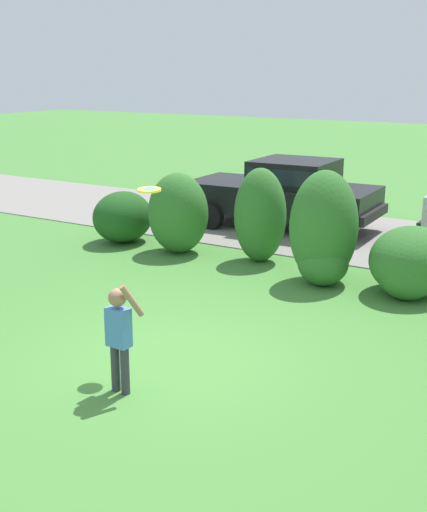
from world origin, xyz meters
TOP-DOWN VIEW (x-y plane):
  - ground_plane at (0.00, 0.00)m, footprint 80.00×80.00m
  - driveway_strip at (0.00, 7.33)m, footprint 28.00×4.40m
  - shrub_near_tree at (-4.26, 4.40)m, footprint 1.16×1.34m
  - shrub_centre_left at (-2.81, 4.31)m, footprint 1.19×1.12m
  - shrub_centre at (-1.15, 4.58)m, footprint 0.98×0.93m
  - shrub_centre_right at (0.36, 3.97)m, footprint 1.13×1.21m
  - shrub_far_end at (1.80, 4.08)m, footprint 1.32×1.53m
  - parked_sedan at (-1.95, 7.31)m, footprint 4.46×2.21m
  - child_thrower at (0.03, -0.97)m, footprint 0.46×0.26m
  - frisbee at (-0.22, -0.02)m, footprint 0.28×0.28m

SIDE VIEW (x-z plane):
  - ground_plane at x=0.00m, z-range 0.00..0.00m
  - driveway_strip at x=0.00m, z-range 0.00..0.02m
  - shrub_far_end at x=1.80m, z-range -0.03..1.06m
  - shrub_near_tree at x=-4.26m, z-range 0.00..1.06m
  - child_thrower at x=0.03m, z-range 0.07..1.36m
  - shrub_centre_left at x=-2.81m, z-range 0.00..1.57m
  - parked_sedan at x=-1.95m, z-range 0.07..1.63m
  - shrub_centre_right at x=0.36m, z-range -0.10..1.80m
  - shrub_centre at x=-1.15m, z-range 0.00..1.75m
  - frisbee at x=-0.22m, z-range 2.09..2.14m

